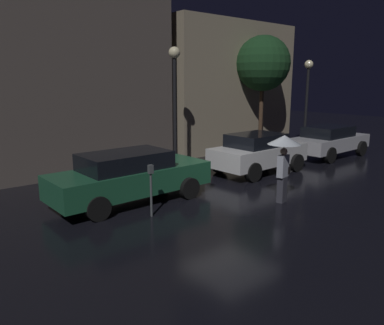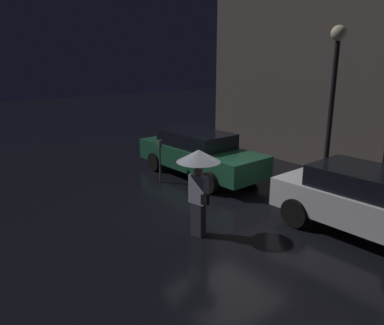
% 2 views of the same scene
% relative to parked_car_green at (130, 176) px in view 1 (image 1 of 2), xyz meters
% --- Properties ---
extents(ground_plane, '(60.00, 60.00, 0.00)m').
position_rel_parked_car_green_xyz_m(ground_plane, '(2.72, -1.31, -0.76)').
color(ground_plane, black).
extents(building_facade_left, '(7.51, 3.00, 10.23)m').
position_rel_parked_car_green_xyz_m(building_facade_left, '(0.41, 5.19, 4.35)').
color(building_facade_left, '#564C47').
rests_on(building_facade_left, ground).
extents(building_facade_right, '(7.40, 3.00, 6.23)m').
position_rel_parked_car_green_xyz_m(building_facade_right, '(8.50, 5.19, 2.35)').
color(building_facade_right, gray).
rests_on(building_facade_right, ground).
extents(parked_car_green, '(4.67, 1.87, 1.45)m').
position_rel_parked_car_green_xyz_m(parked_car_green, '(0.00, 0.00, 0.00)').
color(parked_car_green, '#1E5638').
rests_on(parked_car_green, ground).
extents(parked_car_white, '(3.98, 1.90, 1.48)m').
position_rel_parked_car_green_xyz_m(parked_car_white, '(5.53, 0.11, 0.02)').
color(parked_car_white, silver).
rests_on(parked_car_white, ground).
extents(parked_car_silver, '(4.28, 1.91, 1.40)m').
position_rel_parked_car_green_xyz_m(parked_car_silver, '(10.43, 0.14, -0.01)').
color(parked_car_silver, '#B7B7BF').
rests_on(parked_car_silver, ground).
extents(pedestrian_with_umbrella, '(0.93, 0.93, 1.92)m').
position_rel_parked_car_green_xyz_m(pedestrian_with_umbrella, '(3.31, -2.74, 0.73)').
color(pedestrian_with_umbrella, '#383842').
rests_on(pedestrian_with_umbrella, ground).
extents(parking_meter, '(0.12, 0.10, 1.34)m').
position_rel_parked_car_green_xyz_m(parking_meter, '(-0.20, -1.40, 0.06)').
color(parking_meter, '#4C5154').
rests_on(parking_meter, ground).
extents(street_lamp_near, '(0.42, 0.42, 4.60)m').
position_rel_parked_car_green_xyz_m(street_lamp_near, '(3.21, 2.20, 2.43)').
color(street_lamp_near, black).
rests_on(street_lamp_near, ground).
extents(street_lamp_far, '(0.44, 0.44, 4.46)m').
position_rel_parked_car_green_xyz_m(street_lamp_far, '(12.09, 2.61, 2.40)').
color(street_lamp_far, black).
rests_on(street_lamp_far, ground).
extents(street_tree, '(2.60, 2.60, 5.52)m').
position_rel_parked_car_green_xyz_m(street_tree, '(9.02, 3.05, 3.43)').
color(street_tree, '#473323').
rests_on(street_tree, ground).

